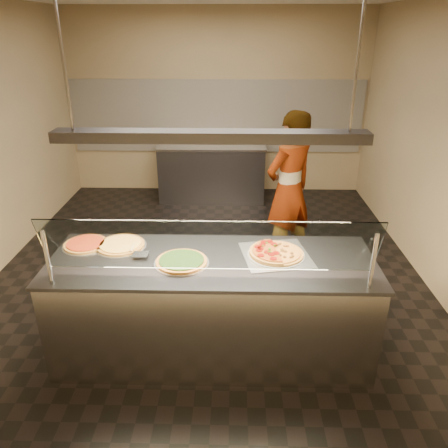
{
  "coord_description": "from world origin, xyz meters",
  "views": [
    {
      "loc": [
        0.3,
        -4.48,
        2.67
      ],
      "look_at": [
        0.21,
        -0.82,
        1.02
      ],
      "focal_mm": 35.0,
      "sensor_mm": 36.0,
      "label": 1
    }
  ],
  "objects_px": {
    "pizza_spinach": "(182,261)",
    "pizza_tomato": "(86,244)",
    "pizza_spatula": "(136,250)",
    "half_pizza_pepperoni": "(263,251)",
    "serving_counter": "(213,306)",
    "heat_lamp_housing": "(210,136)",
    "perforated_tray": "(276,254)",
    "half_pizza_sausage": "(289,252)",
    "prep_table": "(212,171)",
    "sneeze_guard": "(209,247)",
    "worker": "(289,190)",
    "pizza_cheese": "(121,244)"
  },
  "relations": [
    {
      "from": "pizza_spinach",
      "to": "pizza_tomato",
      "type": "bearing_deg",
      "value": 161.45
    },
    {
      "from": "pizza_spatula",
      "to": "half_pizza_pepperoni",
      "type": "bearing_deg",
      "value": -0.5
    },
    {
      "from": "serving_counter",
      "to": "heat_lamp_housing",
      "type": "height_order",
      "value": "heat_lamp_housing"
    },
    {
      "from": "pizza_spatula",
      "to": "perforated_tray",
      "type": "bearing_deg",
      "value": -0.47
    },
    {
      "from": "half_pizza_sausage",
      "to": "prep_table",
      "type": "relative_size",
      "value": 0.27
    },
    {
      "from": "sneeze_guard",
      "to": "pizza_spinach",
      "type": "xyz_separation_m",
      "value": [
        -0.24,
        0.28,
        -0.28
      ]
    },
    {
      "from": "perforated_tray",
      "to": "sneeze_guard",
      "type": "bearing_deg",
      "value": -140.89
    },
    {
      "from": "pizza_tomato",
      "to": "worker",
      "type": "xyz_separation_m",
      "value": [
        1.94,
        1.48,
        -0.02
      ]
    },
    {
      "from": "pizza_spinach",
      "to": "pizza_cheese",
      "type": "xyz_separation_m",
      "value": [
        -0.56,
        0.28,
        -0.0
      ]
    },
    {
      "from": "sneeze_guard",
      "to": "worker",
      "type": "relative_size",
      "value": 1.32
    },
    {
      "from": "pizza_spinach",
      "to": "worker",
      "type": "bearing_deg",
      "value": 58.96
    },
    {
      "from": "heat_lamp_housing",
      "to": "pizza_cheese",
      "type": "bearing_deg",
      "value": 164.46
    },
    {
      "from": "half_pizza_sausage",
      "to": "worker",
      "type": "xyz_separation_m",
      "value": [
        0.18,
        1.62,
        -0.03
      ]
    },
    {
      "from": "serving_counter",
      "to": "pizza_spinach",
      "type": "relative_size",
      "value": 6.02
    },
    {
      "from": "half_pizza_pepperoni",
      "to": "half_pizza_sausage",
      "type": "relative_size",
      "value": 1.0
    },
    {
      "from": "half_pizza_pepperoni",
      "to": "worker",
      "type": "height_order",
      "value": "worker"
    },
    {
      "from": "sneeze_guard",
      "to": "pizza_spatula",
      "type": "bearing_deg",
      "value": 145.73
    },
    {
      "from": "pizza_spatula",
      "to": "worker",
      "type": "distance_m",
      "value": 2.18
    },
    {
      "from": "pizza_spinach",
      "to": "worker",
      "type": "height_order",
      "value": "worker"
    },
    {
      "from": "pizza_spatula",
      "to": "prep_table",
      "type": "relative_size",
      "value": 0.13
    },
    {
      "from": "sneeze_guard",
      "to": "perforated_tray",
      "type": "height_order",
      "value": "sneeze_guard"
    },
    {
      "from": "serving_counter",
      "to": "perforated_tray",
      "type": "bearing_deg",
      "value": 9.56
    },
    {
      "from": "pizza_cheese",
      "to": "worker",
      "type": "relative_size",
      "value": 0.24
    },
    {
      "from": "half_pizza_sausage",
      "to": "worker",
      "type": "height_order",
      "value": "worker"
    },
    {
      "from": "half_pizza_pepperoni",
      "to": "half_pizza_sausage",
      "type": "bearing_deg",
      "value": -0.13
    },
    {
      "from": "serving_counter",
      "to": "pizza_tomato",
      "type": "relative_size",
      "value": 6.71
    },
    {
      "from": "heat_lamp_housing",
      "to": "pizza_spinach",
      "type": "bearing_deg",
      "value": -166.12
    },
    {
      "from": "sneeze_guard",
      "to": "worker",
      "type": "height_order",
      "value": "worker"
    },
    {
      "from": "serving_counter",
      "to": "perforated_tray",
      "type": "distance_m",
      "value": 0.72
    },
    {
      "from": "serving_counter",
      "to": "pizza_cheese",
      "type": "xyz_separation_m",
      "value": [
        -0.81,
        0.22,
        0.48
      ]
    },
    {
      "from": "half_pizza_sausage",
      "to": "pizza_spatula",
      "type": "height_order",
      "value": "half_pizza_sausage"
    },
    {
      "from": "half_pizza_pepperoni",
      "to": "prep_table",
      "type": "bearing_deg",
      "value": 99.27
    },
    {
      "from": "prep_table",
      "to": "pizza_tomato",
      "type": "bearing_deg",
      "value": -104.17
    },
    {
      "from": "sneeze_guard",
      "to": "heat_lamp_housing",
      "type": "xyz_separation_m",
      "value": [
        0.0,
        0.34,
        0.72
      ]
    },
    {
      "from": "sneeze_guard",
      "to": "heat_lamp_housing",
      "type": "distance_m",
      "value": 0.8
    },
    {
      "from": "half_pizza_pepperoni",
      "to": "pizza_spatula",
      "type": "relative_size",
      "value": 2.04
    },
    {
      "from": "prep_table",
      "to": "serving_counter",
      "type": "bearing_deg",
      "value": -87.14
    },
    {
      "from": "worker",
      "to": "serving_counter",
      "type": "bearing_deg",
      "value": 26.26
    },
    {
      "from": "pizza_tomato",
      "to": "pizza_spatula",
      "type": "distance_m",
      "value": 0.49
    },
    {
      "from": "sneeze_guard",
      "to": "perforated_tray",
      "type": "distance_m",
      "value": 0.74
    },
    {
      "from": "pizza_tomato",
      "to": "heat_lamp_housing",
      "type": "distance_m",
      "value": 1.52
    },
    {
      "from": "perforated_tray",
      "to": "pizza_tomato",
      "type": "relative_size",
      "value": 1.57
    },
    {
      "from": "sneeze_guard",
      "to": "half_pizza_pepperoni",
      "type": "relative_size",
      "value": 5.11
    },
    {
      "from": "perforated_tray",
      "to": "half_pizza_sausage",
      "type": "xyz_separation_m",
      "value": [
        0.11,
        -0.0,
        0.02
      ]
    },
    {
      "from": "pizza_spinach",
      "to": "worker",
      "type": "relative_size",
      "value": 0.24
    },
    {
      "from": "pizza_cheese",
      "to": "worker",
      "type": "xyz_separation_m",
      "value": [
        1.63,
        1.49,
        -0.02
      ]
    },
    {
      "from": "worker",
      "to": "half_pizza_sausage",
      "type": "bearing_deg",
      "value": 45.47
    },
    {
      "from": "perforated_tray",
      "to": "half_pizza_sausage",
      "type": "bearing_deg",
      "value": -0.08
    },
    {
      "from": "heat_lamp_housing",
      "to": "serving_counter",
      "type": "bearing_deg",
      "value": 0.0
    },
    {
      "from": "half_pizza_pepperoni",
      "to": "prep_table",
      "type": "distance_m",
      "value": 3.88
    }
  ]
}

